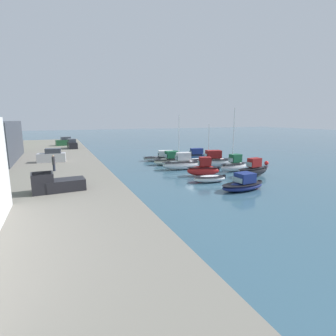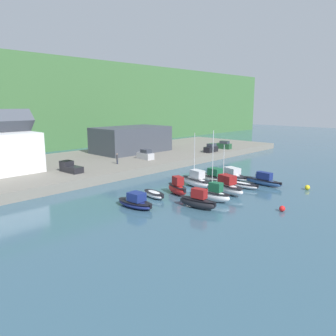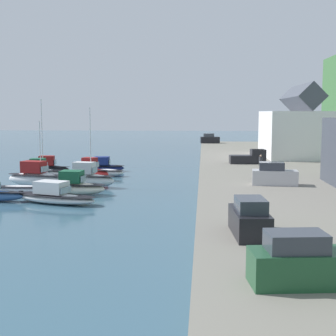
{
  "view_description": "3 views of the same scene",
  "coord_description": "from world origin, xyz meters",
  "px_view_note": "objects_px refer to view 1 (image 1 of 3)",
  "views": [
    {
      "loc": [
        -35.61,
        19.78,
        8.54
      ],
      "look_at": [
        -1.63,
        5.31,
        1.4
      ],
      "focal_mm": 28.0,
      "sensor_mm": 36.0,
      "label": 1
    },
    {
      "loc": [
        -38.55,
        -32.28,
        13.61
      ],
      "look_at": [
        1.65,
        6.12,
        2.64
      ],
      "focal_mm": 35.0,
      "sensor_mm": 36.0,
      "label": 2
    },
    {
      "loc": [
        54.15,
        13.92,
        8.4
      ],
      "look_at": [
        -4.58,
        9.49,
        1.37
      ],
      "focal_mm": 50.0,
      "sensor_mm": 36.0,
      "label": 3
    }
  ],
  "objects_px": {
    "moored_boat_0": "(243,184)",
    "moored_boat_8": "(211,161)",
    "moored_boat_1": "(210,178)",
    "parked_car_0": "(65,142)",
    "moored_boat_7": "(234,165)",
    "mooring_buoy_1": "(266,163)",
    "moored_boat_9": "(197,160)",
    "moored_boat_5": "(164,157)",
    "moored_boat_6": "(253,170)",
    "person_on_quay": "(54,163)",
    "pickup_truck_0": "(54,183)",
    "moored_boat_3": "(182,163)",
    "moored_boat_2": "(204,169)",
    "mooring_buoy_0": "(218,154)",
    "parked_car_1": "(52,156)",
    "moored_boat_4": "(170,160)",
    "parked_car_3": "(72,144)",
    "moored_boat_10": "(195,155)"
  },
  "relations": [
    {
      "from": "moored_boat_0",
      "to": "moored_boat_8",
      "type": "bearing_deg",
      "value": -21.96
    },
    {
      "from": "moored_boat_1",
      "to": "parked_car_0",
      "type": "height_order",
      "value": "parked_car_0"
    },
    {
      "from": "moored_boat_7",
      "to": "mooring_buoy_1",
      "type": "height_order",
      "value": "moored_boat_7"
    },
    {
      "from": "moored_boat_9",
      "to": "parked_car_0",
      "type": "height_order",
      "value": "parked_car_0"
    },
    {
      "from": "moored_boat_5",
      "to": "moored_boat_6",
      "type": "distance_m",
      "value": 19.36
    },
    {
      "from": "moored_boat_0",
      "to": "person_on_quay",
      "type": "distance_m",
      "value": 24.43
    },
    {
      "from": "moored_boat_6",
      "to": "moored_boat_9",
      "type": "relative_size",
      "value": 0.87
    },
    {
      "from": "moored_boat_7",
      "to": "moored_boat_9",
      "type": "distance_m",
      "value": 9.53
    },
    {
      "from": "moored_boat_0",
      "to": "moored_boat_9",
      "type": "xyz_separation_m",
      "value": [
        18.98,
        -4.41,
        -0.25
      ]
    },
    {
      "from": "moored_boat_5",
      "to": "person_on_quay",
      "type": "bearing_deg",
      "value": 135.22
    },
    {
      "from": "pickup_truck_0",
      "to": "moored_boat_3",
      "type": "bearing_deg",
      "value": -62.15
    },
    {
      "from": "moored_boat_0",
      "to": "moored_boat_9",
      "type": "bearing_deg",
      "value": -17.07
    },
    {
      "from": "moored_boat_2",
      "to": "moored_boat_8",
      "type": "height_order",
      "value": "moored_boat_8"
    },
    {
      "from": "moored_boat_3",
      "to": "parked_car_0",
      "type": "height_order",
      "value": "moored_boat_3"
    },
    {
      "from": "moored_boat_6",
      "to": "pickup_truck_0",
      "type": "bearing_deg",
      "value": 90.71
    },
    {
      "from": "mooring_buoy_0",
      "to": "moored_boat_5",
      "type": "bearing_deg",
      "value": 95.69
    },
    {
      "from": "moored_boat_3",
      "to": "moored_boat_7",
      "type": "distance_m",
      "value": 8.47
    },
    {
      "from": "moored_boat_5",
      "to": "moored_boat_7",
      "type": "distance_m",
      "value": 15.46
    },
    {
      "from": "moored_boat_3",
      "to": "parked_car_1",
      "type": "xyz_separation_m",
      "value": [
        6.72,
        19.79,
        1.41
      ]
    },
    {
      "from": "moored_boat_4",
      "to": "moored_boat_0",
      "type": "bearing_deg",
      "value": -173.64
    },
    {
      "from": "parked_car_0",
      "to": "moored_boat_7",
      "type": "bearing_deg",
      "value": -154.34
    },
    {
      "from": "moored_boat_4",
      "to": "moored_boat_9",
      "type": "relative_size",
      "value": 0.98
    },
    {
      "from": "moored_boat_9",
      "to": "parked_car_0",
      "type": "relative_size",
      "value": 1.51
    },
    {
      "from": "moored_boat_6",
      "to": "pickup_truck_0",
      "type": "distance_m",
      "value": 26.99
    },
    {
      "from": "moored_boat_9",
      "to": "mooring_buoy_0",
      "type": "relative_size",
      "value": 8.32
    },
    {
      "from": "moored_boat_0",
      "to": "moored_boat_8",
      "type": "relative_size",
      "value": 0.78
    },
    {
      "from": "moored_boat_7",
      "to": "parked_car_3",
      "type": "bearing_deg",
      "value": 32.75
    },
    {
      "from": "moored_boat_1",
      "to": "moored_boat_2",
      "type": "bearing_deg",
      "value": -8.63
    },
    {
      "from": "moored_boat_0",
      "to": "mooring_buoy_1",
      "type": "distance_m",
      "value": 19.08
    },
    {
      "from": "moored_boat_10",
      "to": "parked_car_3",
      "type": "xyz_separation_m",
      "value": [
        16.61,
        23.1,
        1.67
      ]
    },
    {
      "from": "moored_boat_7",
      "to": "parked_car_1",
      "type": "relative_size",
      "value": 2.3
    },
    {
      "from": "mooring_buoy_1",
      "to": "parked_car_3",
      "type": "bearing_deg",
      "value": 48.83
    },
    {
      "from": "moored_boat_10",
      "to": "moored_boat_0",
      "type": "bearing_deg",
      "value": 170.22
    },
    {
      "from": "moored_boat_5",
      "to": "mooring_buoy_0",
      "type": "xyz_separation_m",
      "value": [
        1.35,
        -13.53,
        -0.32
      ]
    },
    {
      "from": "moored_boat_2",
      "to": "parked_car_1",
      "type": "bearing_deg",
      "value": 78.45
    },
    {
      "from": "parked_car_1",
      "to": "moored_boat_8",
      "type": "bearing_deg",
      "value": -99.6
    },
    {
      "from": "moored_boat_8",
      "to": "moored_boat_3",
      "type": "bearing_deg",
      "value": 103.88
    },
    {
      "from": "moored_boat_6",
      "to": "moored_boat_4",
      "type": "bearing_deg",
      "value": 21.91
    },
    {
      "from": "moored_boat_4",
      "to": "pickup_truck_0",
      "type": "distance_m",
      "value": 25.81
    },
    {
      "from": "moored_boat_8",
      "to": "person_on_quay",
      "type": "xyz_separation_m",
      "value": [
        -1.35,
        25.26,
        1.57
      ]
    },
    {
      "from": "moored_boat_4",
      "to": "pickup_truck_0",
      "type": "bearing_deg",
      "value": 133.97
    },
    {
      "from": "moored_boat_7",
      "to": "moored_boat_9",
      "type": "xyz_separation_m",
      "value": [
        9.39,
        1.5,
        -0.55
      ]
    },
    {
      "from": "moored_boat_0",
      "to": "mooring_buoy_0",
      "type": "xyz_separation_m",
      "value": [
        25.02,
        -13.05,
        -0.34
      ]
    },
    {
      "from": "moored_boat_6",
      "to": "moored_boat_10",
      "type": "distance_m",
      "value": 17.56
    },
    {
      "from": "moored_boat_0",
      "to": "pickup_truck_0",
      "type": "height_order",
      "value": "pickup_truck_0"
    },
    {
      "from": "mooring_buoy_1",
      "to": "moored_boat_8",
      "type": "bearing_deg",
      "value": 77.01
    },
    {
      "from": "moored_boat_2",
      "to": "pickup_truck_0",
      "type": "bearing_deg",
      "value": 126.76
    },
    {
      "from": "parked_car_1",
      "to": "moored_boat_6",
      "type": "bearing_deg",
      "value": -114.68
    },
    {
      "from": "moored_boat_3",
      "to": "moored_boat_9",
      "type": "distance_m",
      "value": 7.31
    },
    {
      "from": "moored_boat_3",
      "to": "pickup_truck_0",
      "type": "xyz_separation_m",
      "value": [
        -11.98,
        19.43,
        1.31
      ]
    }
  ]
}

